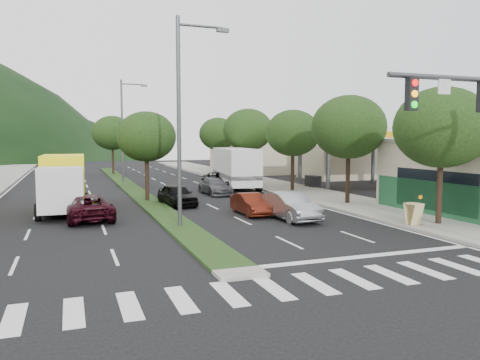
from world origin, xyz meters
name	(u,v)px	position (x,y,z in m)	size (l,w,h in m)	color
ground	(235,271)	(0.00, 0.00, 0.00)	(160.00, 160.00, 0.00)	black
sidewalk_right	(273,185)	(12.50, 25.00, 0.07)	(5.00, 90.00, 0.15)	gray
median	(130,187)	(0.00, 28.00, 0.06)	(1.60, 56.00, 0.12)	#1E3513
crosswalk	(259,290)	(0.00, -2.00, 0.01)	(19.00, 2.20, 0.01)	silver
gas_canopy	(353,135)	(19.00, 22.00, 4.65)	(12.20, 8.20, 5.25)	silver
bldg_right_far	(263,152)	(19.50, 44.00, 2.60)	(10.00, 16.00, 5.20)	beige
tree_r_a	(442,128)	(12.00, 4.00, 4.82)	(4.60, 4.60, 6.63)	black
tree_r_b	(349,127)	(12.00, 12.00, 5.04)	(4.80, 4.80, 6.94)	black
tree_r_c	(293,133)	(12.00, 20.00, 4.75)	(4.40, 4.40, 6.48)	black
tree_r_d	(248,130)	(12.00, 30.00, 5.18)	(5.00, 5.00, 7.17)	black
tree_r_e	(218,134)	(12.00, 40.00, 4.89)	(4.60, 4.60, 6.71)	black
tree_med_near	(146,137)	(0.00, 18.00, 4.43)	(4.00, 4.00, 6.02)	black
tree_med_far	(112,133)	(0.00, 44.00, 5.01)	(4.80, 4.80, 6.94)	black
streetlight_near	(183,111)	(0.21, 8.00, 5.58)	(2.60, 0.25, 10.00)	#47494C
streetlight_mid	(124,126)	(0.21, 33.00, 5.58)	(2.60, 0.25, 10.00)	#47494C
sedan_silver	(290,206)	(5.97, 8.21, 0.73)	(1.55, 4.45, 1.47)	#94969B
suv_maroon	(86,207)	(-4.16, 11.80, 0.69)	(2.28, 4.95, 1.38)	black
car_queue_a	(177,195)	(1.50, 15.44, 0.69)	(1.64, 4.08, 1.39)	black
car_queue_b	(215,186)	(5.59, 20.44, 0.62)	(1.75, 4.30, 1.25)	#46454A
car_queue_c	(251,204)	(4.63, 10.44, 0.60)	(1.28, 3.67, 1.21)	#52180D
car_queue_d	(219,180)	(7.48, 25.44, 0.67)	(2.23, 4.83, 1.34)	black
box_truck	(63,186)	(-5.31, 14.88, 1.57)	(2.81, 6.82, 3.33)	silver
motorhome	(236,167)	(8.65, 24.35, 1.85)	(3.90, 9.30, 3.46)	silver
a_frame_sign	(414,212)	(10.50, 4.01, 0.79)	(0.76, 0.84, 1.45)	#D1BB7F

